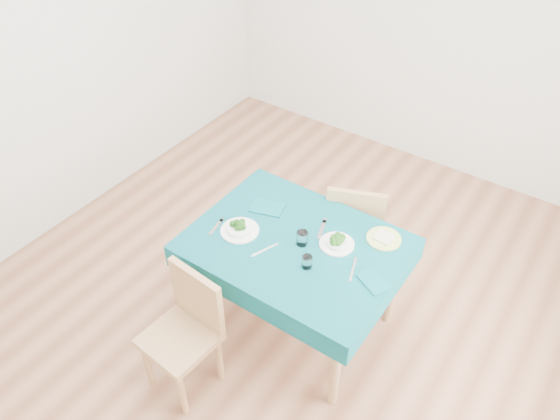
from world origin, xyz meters
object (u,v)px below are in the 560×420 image
Objects in this scene: bowl_far at (337,241)px; side_plate at (384,239)px; table at (295,284)px; chair_far at (356,215)px; chair_near at (178,333)px; bowl_near at (240,227)px.

side_plate is (0.21, 0.21, -0.03)m from bowl_far.
chair_far is at bearing 85.68° from table.
chair_near is 4.00× the size of bowl_near.
side_plate is (0.77, 0.45, -0.03)m from bowl_near.
chair_far is at bearing 105.28° from bowl_far.
bowl_far is at bearing 83.74° from chair_far.
bowl_far is at bearing 65.26° from chair_near.
table is at bearing 64.13° from chair_far.
table is at bearing 18.11° from bowl_near.
table is 0.84m from chair_near.
table is at bearing -149.38° from bowl_far.
side_plate is at bearing 44.22° from bowl_far.
bowl_far is (0.51, 0.90, 0.30)m from chair_near.
bowl_near is at bearing 42.61° from chair_far.
chair_far is (0.35, 1.49, 0.01)m from chair_near.
chair_near is at bearing -85.85° from bowl_near.
side_plate is at bearing 38.04° from table.
table is at bearing -141.96° from side_plate.
chair_far is at bearing 64.16° from bowl_near.
side_plate is at bearing 113.17° from chair_far.
bowl_near is (-0.40, -0.83, 0.30)m from chair_far.
chair_far is at bearing 81.49° from chair_near.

